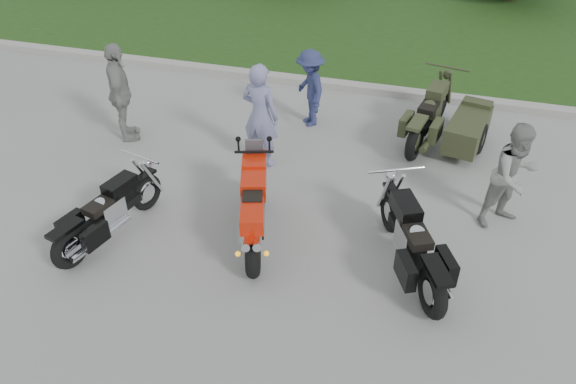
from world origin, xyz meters
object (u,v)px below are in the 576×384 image
(cruiser_sidecar, at_px, (451,125))
(person_stripe, at_px, (260,115))
(person_denim, at_px, (310,88))
(cruiser_right, at_px, (413,246))
(person_grey, at_px, (514,176))
(sportbike_red, at_px, (254,207))
(person_back, at_px, (120,93))
(cruiser_left, at_px, (106,215))

(cruiser_sidecar, height_order, person_stripe, person_stripe)
(person_denim, bearing_deg, cruiser_right, -1.23)
(person_stripe, relative_size, person_grey, 1.11)
(sportbike_red, height_order, cruiser_sidecar, sportbike_red)
(sportbike_red, xyz_separation_m, cruiser_right, (2.34, -0.06, -0.13))
(cruiser_right, distance_m, cruiser_sidecar, 3.71)
(person_grey, bearing_deg, person_back, 135.01)
(cruiser_sidecar, relative_size, person_grey, 1.44)
(person_back, bearing_deg, cruiser_sidecar, -106.25)
(cruiser_left, xyz_separation_m, person_back, (-1.23, 2.79, 0.52))
(cruiser_left, distance_m, cruiser_right, 4.51)
(person_grey, bearing_deg, cruiser_left, 160.61)
(person_grey, bearing_deg, person_denim, 109.72)
(sportbike_red, height_order, person_stripe, person_stripe)
(cruiser_right, distance_m, person_stripe, 3.66)
(cruiser_right, bearing_deg, person_stripe, 118.12)
(sportbike_red, xyz_separation_m, person_stripe, (-0.58, 2.11, 0.34))
(sportbike_red, distance_m, person_back, 4.05)
(cruiser_left, height_order, cruiser_sidecar, cruiser_sidecar)
(cruiser_right, height_order, person_back, person_back)
(cruiser_right, bearing_deg, sportbike_red, 153.31)
(sportbike_red, bearing_deg, cruiser_right, -18.40)
(person_stripe, bearing_deg, person_denim, -92.91)
(cruiser_left, relative_size, person_grey, 1.26)
(person_stripe, distance_m, person_back, 2.80)
(cruiser_left, bearing_deg, person_grey, 34.50)
(cruiser_left, distance_m, person_grey, 6.15)
(cruiser_left, distance_m, person_back, 3.10)
(cruiser_left, relative_size, cruiser_sidecar, 0.87)
(cruiser_left, height_order, person_grey, person_grey)
(sportbike_red, height_order, person_grey, person_grey)
(cruiser_sidecar, xyz_separation_m, person_grey, (0.96, -2.14, 0.41))
(person_grey, bearing_deg, sportbike_red, 163.27)
(cruiser_right, bearing_deg, person_denim, 97.27)
(cruiser_left, height_order, cruiser_right, cruiser_right)
(cruiser_right, xyz_separation_m, person_back, (-5.71, 2.28, 0.48))
(person_grey, relative_size, person_denim, 1.10)
(sportbike_red, xyz_separation_m, person_back, (-3.37, 2.22, 0.34))
(person_stripe, bearing_deg, person_back, 10.99)
(cruiser_sidecar, height_order, person_denim, person_denim)
(cruiser_left, height_order, person_stripe, person_stripe)
(sportbike_red, bearing_deg, person_stripe, 88.31)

